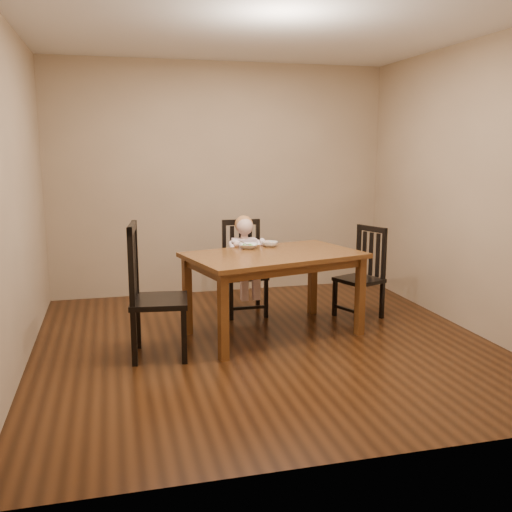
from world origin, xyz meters
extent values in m
cube|color=#3B1E0C|center=(0.00, 0.00, 0.00)|extent=(4.00, 4.00, 0.01)
cube|color=silver|center=(0.00, 0.00, 2.70)|extent=(4.00, 4.00, 0.01)
cube|color=#8F775B|center=(0.00, 2.00, 1.35)|extent=(4.00, 0.01, 2.70)
cube|color=#8F775B|center=(0.00, -2.00, 1.35)|extent=(4.00, 0.01, 2.70)
cube|color=#8F775B|center=(-2.00, 0.00, 1.35)|extent=(0.01, 4.00, 2.70)
cube|color=#8F775B|center=(2.00, 0.00, 1.35)|extent=(0.01, 4.00, 2.70)
cube|color=#532B13|center=(0.15, 0.24, 0.75)|extent=(1.73, 1.28, 0.04)
cube|color=#532B13|center=(0.15, 0.24, 0.69)|extent=(1.58, 1.13, 0.08)
cube|color=#532B13|center=(-0.43, -0.31, 0.37)|extent=(0.09, 0.09, 0.73)
cube|color=#532B13|center=(0.93, 0.03, 0.37)|extent=(0.09, 0.09, 0.73)
cube|color=#532B13|center=(-0.63, 0.45, 0.37)|extent=(0.09, 0.09, 0.73)
cube|color=#532B13|center=(0.73, 0.79, 0.37)|extent=(0.09, 0.09, 0.73)
cube|color=black|center=(0.04, 0.95, 0.41)|extent=(0.43, 0.41, 0.04)
cube|color=black|center=(0.22, 1.12, 0.20)|extent=(0.04, 0.04, 0.40)
cube|color=black|center=(-0.14, 1.12, 0.20)|extent=(0.04, 0.04, 0.40)
cube|color=black|center=(0.22, 0.77, 0.20)|extent=(0.04, 0.04, 0.40)
cube|color=black|center=(-0.14, 0.77, 0.20)|extent=(0.04, 0.04, 0.40)
cube|color=black|center=(0.22, 1.12, 0.71)|extent=(0.04, 0.04, 0.55)
cube|color=black|center=(-0.14, 1.12, 0.71)|extent=(0.04, 0.04, 0.55)
cube|color=black|center=(0.04, 1.12, 0.95)|extent=(0.40, 0.04, 0.06)
cube|color=black|center=(0.14, 1.12, 0.68)|extent=(0.04, 0.02, 0.47)
cube|color=black|center=(0.04, 1.12, 0.68)|extent=(0.04, 0.02, 0.47)
cube|color=black|center=(-0.06, 1.12, 0.68)|extent=(0.04, 0.02, 0.47)
cube|color=black|center=(-0.93, -0.07, 0.47)|extent=(0.52, 0.54, 0.04)
cube|color=black|center=(-1.10, 0.16, 0.23)|extent=(0.05, 0.05, 0.45)
cube|color=black|center=(-1.15, -0.25, 0.23)|extent=(0.05, 0.05, 0.45)
cube|color=black|center=(-0.70, 0.12, 0.23)|extent=(0.05, 0.05, 0.45)
cube|color=black|center=(-0.75, -0.30, 0.23)|extent=(0.05, 0.05, 0.45)
cube|color=black|center=(-1.10, 0.16, 0.81)|extent=(0.05, 0.05, 0.63)
cube|color=black|center=(-1.15, -0.25, 0.81)|extent=(0.05, 0.05, 0.63)
cube|color=black|center=(-1.12, -0.04, 1.09)|extent=(0.09, 0.46, 0.07)
cube|color=black|center=(-1.11, 0.07, 0.78)|extent=(0.03, 0.05, 0.54)
cube|color=black|center=(-1.12, -0.04, 0.78)|extent=(0.03, 0.05, 0.54)
cube|color=black|center=(-1.14, -0.15, 0.78)|extent=(0.03, 0.05, 0.54)
cube|color=black|center=(1.15, 0.55, 0.39)|extent=(0.51, 0.52, 0.04)
cube|color=black|center=(1.37, 0.45, 0.19)|extent=(0.05, 0.05, 0.38)
cube|color=black|center=(1.24, 0.78, 0.19)|extent=(0.05, 0.05, 0.38)
cube|color=black|center=(1.06, 0.33, 0.19)|extent=(0.05, 0.05, 0.38)
cube|color=black|center=(0.93, 0.65, 0.19)|extent=(0.05, 0.05, 0.38)
cube|color=black|center=(1.37, 0.45, 0.67)|extent=(0.05, 0.05, 0.52)
cube|color=black|center=(1.24, 0.78, 0.67)|extent=(0.05, 0.05, 0.52)
cube|color=black|center=(1.30, 0.61, 0.91)|extent=(0.17, 0.37, 0.05)
cube|color=black|center=(1.34, 0.53, 0.65)|extent=(0.03, 0.05, 0.45)
cube|color=black|center=(1.30, 0.61, 0.65)|extent=(0.03, 0.05, 0.45)
cube|color=black|center=(1.27, 0.70, 0.65)|extent=(0.03, 0.05, 0.45)
imported|color=silver|center=(-0.02, 0.54, 0.80)|extent=(0.24, 0.24, 0.05)
imported|color=silver|center=(0.21, 0.59, 0.80)|extent=(0.20, 0.20, 0.05)
cube|color=silver|center=(-0.05, 0.51, 0.82)|extent=(0.10, 0.11, 0.05)
cube|color=silver|center=(-0.05, 0.51, 0.81)|extent=(0.05, 0.05, 0.01)
camera|label=1|loc=(-1.28, -4.69, 1.72)|focal=40.00mm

